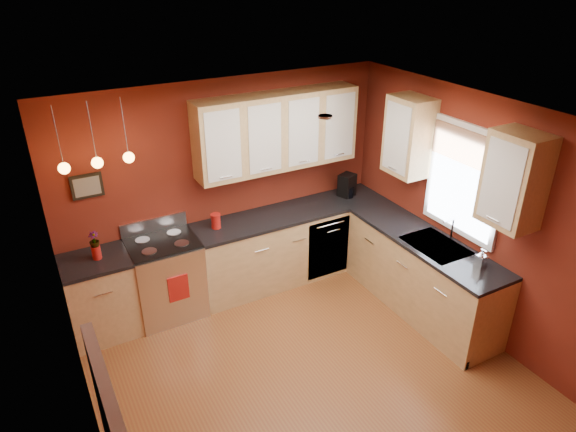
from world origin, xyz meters
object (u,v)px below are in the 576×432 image
coffee_maker (347,186)px  soap_pump (481,258)px  gas_range (167,277)px  sink (436,247)px  red_canister (216,221)px

coffee_maker → soap_pump: size_ratio=1.42×
coffee_maker → soap_pump: bearing=-106.4°
gas_range → coffee_maker: (2.51, 0.05, 0.60)m
coffee_maker → gas_range: bearing=159.7°
gas_range → sink: size_ratio=1.59×
gas_range → soap_pump: bearing=-37.2°
red_canister → coffee_maker: size_ratio=0.60×
soap_pump → sink: bearing=97.9°
gas_range → coffee_maker: coffee_maker is taller
gas_range → red_canister: red_canister is taller
gas_range → red_canister: bearing=3.3°
coffee_maker → sink: bearing=-107.3°
gas_range → sink: sink is taller
gas_range → sink: 3.05m
red_canister → coffee_maker: coffee_maker is taller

